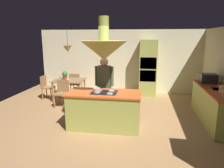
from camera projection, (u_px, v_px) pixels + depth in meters
ground at (106, 124)px, 5.49m from camera, size 8.16×8.16×0.00m
wall_back at (121, 61)px, 8.53m from camera, size 6.80×0.10×2.55m
kitchen_island at (104, 110)px, 5.19m from camera, size 1.83×0.87×0.94m
counter_run_right at (214, 105)px, 5.53m from camera, size 0.73×2.43×0.92m
oven_tower at (148, 68)px, 8.01m from camera, size 0.66×0.62×2.16m
dining_table at (69, 82)px, 7.43m from camera, size 1.03×0.92×0.76m
person_at_island at (104, 84)px, 5.77m from camera, size 0.53×0.23×1.70m
range_hood at (104, 49)px, 4.86m from camera, size 1.10×1.10×1.00m
pendant_light_over_table at (68, 49)px, 7.16m from camera, size 0.32×0.32×0.82m
chair_facing_island at (62, 91)px, 6.81m from camera, size 0.40×0.40×0.87m
chair_by_back_wall at (75, 83)px, 8.12m from camera, size 0.40×0.40×0.87m
chair_at_corner at (46, 86)px, 7.60m from camera, size 0.40×0.40×0.87m
potted_plant_on_table at (65, 75)px, 7.39m from camera, size 0.20×0.20×0.30m
cup_on_table at (68, 80)px, 7.17m from camera, size 0.07×0.07×0.09m
canister_sugar at (222, 89)px, 5.01m from camera, size 0.13×0.13×0.18m
microwave_on_counter at (208, 78)px, 6.09m from camera, size 0.46×0.36×0.28m
cooking_pot_on_cooktop at (97, 90)px, 4.97m from camera, size 0.18×0.18×0.12m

